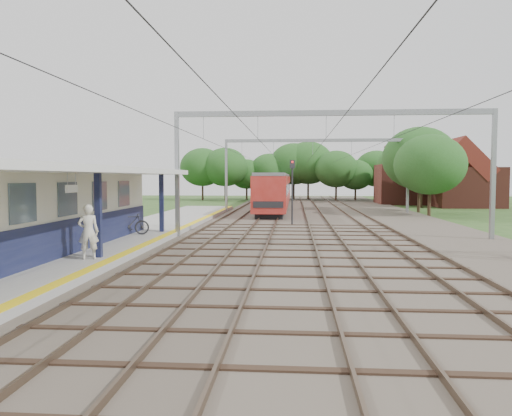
{
  "coord_description": "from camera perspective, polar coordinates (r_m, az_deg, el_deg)",
  "views": [
    {
      "loc": [
        1.52,
        -12.31,
        3.38
      ],
      "look_at": [
        -0.73,
        16.61,
        1.6
      ],
      "focal_mm": 35.0,
      "sensor_mm": 36.0,
      "label": 1
    }
  ],
  "objects": [
    {
      "name": "signal_post",
      "position": [
        34.97,
        4.16,
        2.81
      ],
      "size": [
        0.37,
        0.32,
        4.6
      ],
      "rotation": [
        0.0,
        0.0,
        0.42
      ],
      "color": "black",
      "rests_on": "ground"
    },
    {
      "name": "ballast_bed",
      "position": [
        42.51,
        7.77,
        -1.01
      ],
      "size": [
        18.0,
        90.0,
        0.1
      ],
      "primitive_type": "cube",
      "color": "#473D33",
      "rests_on": "ground"
    },
    {
      "name": "ground",
      "position": [
        12.86,
        -2.56,
        -11.74
      ],
      "size": [
        160.0,
        160.0,
        0.0
      ],
      "primitive_type": "plane",
      "color": "#2D4C1E",
      "rests_on": "ground"
    },
    {
      "name": "canopy",
      "position": [
        20.53,
        -22.52,
        3.98
      ],
      "size": [
        6.4,
        20.0,
        3.44
      ],
      "color": "#12173A",
      "rests_on": "platform"
    },
    {
      "name": "tree_band",
      "position": [
        69.49,
        6.37,
        4.76
      ],
      "size": [
        31.72,
        30.88,
        8.82
      ],
      "color": "#382619",
      "rests_on": "ground"
    },
    {
      "name": "station_building",
      "position": [
        21.97,
        -23.82,
        -0.28
      ],
      "size": [
        3.41,
        18.0,
        3.4
      ],
      "color": "beige",
      "rests_on": "platform"
    },
    {
      "name": "train",
      "position": [
        55.44,
        2.35,
        2.13
      ],
      "size": [
        2.78,
        34.56,
        3.66
      ],
      "color": "black",
      "rests_on": "ballast_bed"
    },
    {
      "name": "house_near",
      "position": [
        61.48,
        22.94,
        2.87
      ],
      "size": [
        7.0,
        6.12,
        7.89
      ],
      "color": "brown",
      "rests_on": "ground"
    },
    {
      "name": "catenary_system",
      "position": [
        37.7,
        7.32,
        6.73
      ],
      "size": [
        17.22,
        88.0,
        7.0
      ],
      "color": "gray",
      "rests_on": "ground"
    },
    {
      "name": "yellow_stripe",
      "position": [
        27.34,
        -9.94,
        -2.9
      ],
      "size": [
        0.45,
        52.0,
        0.01
      ],
      "primitive_type": "cube",
      "color": "yellow",
      "rests_on": "platform"
    },
    {
      "name": "house_far",
      "position": [
        65.92,
        17.15,
        3.23
      ],
      "size": [
        8.0,
        6.12,
        8.66
      ],
      "color": "brown",
      "rests_on": "ground"
    },
    {
      "name": "bicycle",
      "position": [
        27.17,
        -14.18,
        -1.75
      ],
      "size": [
        2.04,
        1.1,
        1.18
      ],
      "primitive_type": "imported",
      "rotation": [
        0.0,
        0.0,
        1.86
      ],
      "color": "black",
      "rests_on": "platform"
    },
    {
      "name": "platform",
      "position": [
        28.0,
        -14.41,
        -3.17
      ],
      "size": [
        5.0,
        52.0,
        0.35
      ],
      "primitive_type": "cube",
      "color": "gray",
      "rests_on": "ground"
    },
    {
      "name": "person",
      "position": [
        19.48,
        -18.62,
        -2.59
      ],
      "size": [
        0.87,
        0.72,
        2.05
      ],
      "primitive_type": "imported",
      "rotation": [
        0.0,
        0.0,
        3.49
      ],
      "color": "silver",
      "rests_on": "platform"
    },
    {
      "name": "rail_tracks",
      "position": [
        42.43,
        4.4,
        -0.83
      ],
      "size": [
        11.8,
        88.0,
        0.15
      ],
      "color": "brown",
      "rests_on": "ballast_bed"
    }
  ]
}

